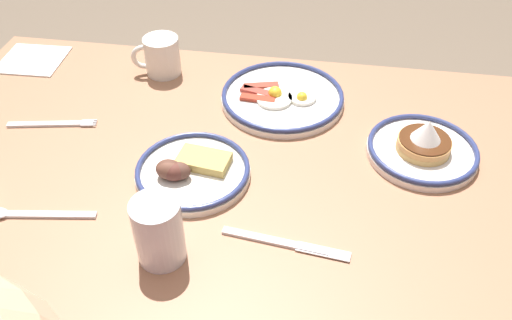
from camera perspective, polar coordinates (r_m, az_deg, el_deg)
name	(u,v)px	position (r m, az deg, el deg)	size (l,w,h in m)	color
dining_table	(221,203)	(1.12, -3.77, -4.63)	(1.29, 0.83, 0.73)	#9E6B4D
plate_near_main	(282,97)	(1.20, 2.80, 6.72)	(0.27, 0.27, 0.04)	white
plate_center_pancakes	(423,147)	(1.10, 17.33, 1.30)	(0.22, 0.22, 0.08)	white
plate_far_companion	(190,170)	(1.01, -7.00, -1.10)	(0.22, 0.22, 0.05)	silver
coffee_mug	(161,55)	(1.30, -10.06, 10.89)	(0.11, 0.08, 0.09)	white
drinking_glass	(159,234)	(0.86, -10.26, -7.72)	(0.08, 0.08, 0.12)	silver
paper_napkin	(33,60)	(1.46, -22.63, 9.80)	(0.15, 0.14, 0.00)	white
fork_near	(53,124)	(1.22, -20.80, 3.60)	(0.19, 0.05, 0.01)	silver
butter_knife	(285,243)	(0.90, 3.13, -8.85)	(0.22, 0.04, 0.01)	silver
tea_spoon	(26,214)	(1.03, -23.30, -5.30)	(0.19, 0.04, 0.01)	silver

